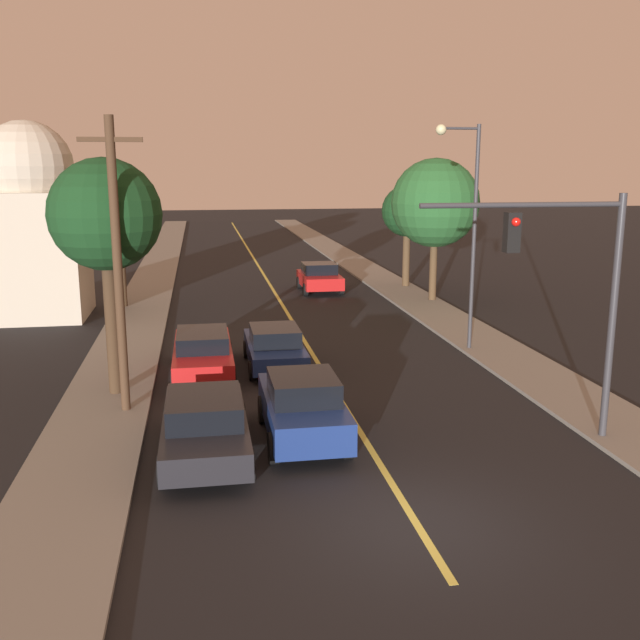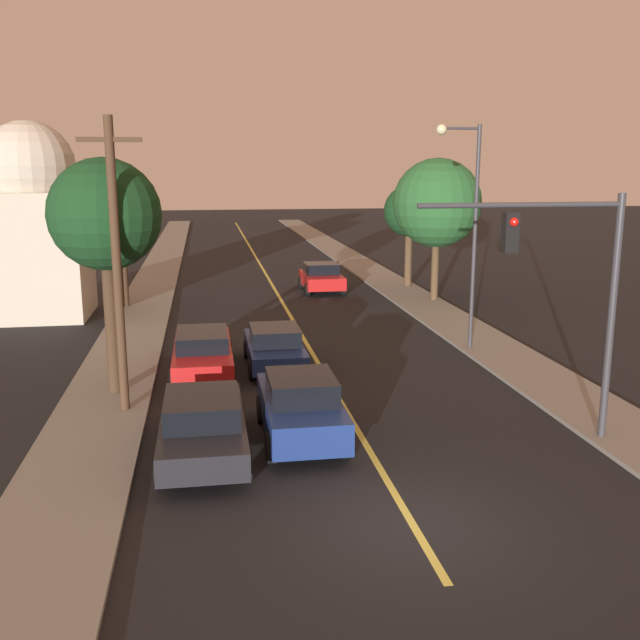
# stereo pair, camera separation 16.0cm
# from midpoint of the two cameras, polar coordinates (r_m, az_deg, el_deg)

# --- Properties ---
(ground_plane) EXTENTS (200.00, 200.00, 0.00)m
(ground_plane) POSITION_cam_midpoint_polar(r_m,az_deg,el_deg) (13.97, 7.79, -15.97)
(ground_plane) COLOR black
(road_surface) EXTENTS (10.71, 80.00, 0.01)m
(road_surface) POSITION_cam_midpoint_polar(r_m,az_deg,el_deg) (48.34, -4.66, 4.36)
(road_surface) COLOR black
(road_surface) RESTS_ON ground
(sidewalk_left) EXTENTS (2.50, 80.00, 0.12)m
(sidewalk_left) POSITION_cam_midpoint_polar(r_m,az_deg,el_deg) (48.27, -12.52, 4.16)
(sidewalk_left) COLOR gray
(sidewalk_left) RESTS_ON ground
(sidewalk_right) EXTENTS (2.50, 80.00, 0.12)m
(sidewalk_right) POSITION_cam_midpoint_polar(r_m,az_deg,el_deg) (49.28, 3.04, 4.60)
(sidewalk_right) COLOR gray
(sidewalk_right) RESTS_ON ground
(car_near_lane_front) EXTENTS (1.93, 4.27, 1.68)m
(car_near_lane_front) POSITION_cam_midpoint_polar(r_m,az_deg,el_deg) (17.43, -1.28, -6.93)
(car_near_lane_front) COLOR navy
(car_near_lane_front) RESTS_ON ground
(car_near_lane_second) EXTENTS (1.90, 4.32, 1.40)m
(car_near_lane_second) POSITION_cam_midpoint_polar(r_m,az_deg,el_deg) (23.68, -3.46, -2.13)
(car_near_lane_second) COLOR navy
(car_near_lane_second) RESTS_ON ground
(car_outer_lane_front) EXTENTS (2.01, 4.87, 1.51)m
(car_outer_lane_front) POSITION_cam_midpoint_polar(r_m,az_deg,el_deg) (16.71, -9.09, -8.20)
(car_outer_lane_front) COLOR black
(car_outer_lane_front) RESTS_ON ground
(car_outer_lane_second) EXTENTS (1.94, 5.10, 1.47)m
(car_outer_lane_second) POSITION_cam_midpoint_polar(r_m,az_deg,el_deg) (23.10, -9.17, -2.51)
(car_outer_lane_second) COLOR red
(car_outer_lane_second) RESTS_ON ground
(car_far_oncoming) EXTENTS (2.10, 3.82, 1.51)m
(car_far_oncoming) POSITION_cam_midpoint_polar(r_m,az_deg,el_deg) (38.07, 0.24, 3.44)
(car_far_oncoming) COLOR red
(car_far_oncoming) RESTS_ON ground
(traffic_signal_mast) EXTENTS (4.91, 0.42, 5.85)m
(traffic_signal_mast) POSITION_cam_midpoint_polar(r_m,az_deg,el_deg) (17.43, 19.55, 3.40)
(traffic_signal_mast) COLOR #333338
(traffic_signal_mast) RESTS_ON ground
(streetlamp_right) EXTENTS (1.60, 0.36, 7.86)m
(streetlamp_right) POSITION_cam_midpoint_polar(r_m,az_deg,el_deg) (25.59, 11.84, 8.58)
(streetlamp_right) COLOR #333338
(streetlamp_right) RESTS_ON ground
(utility_pole_left) EXTENTS (1.60, 0.24, 7.71)m
(utility_pole_left) POSITION_cam_midpoint_polar(r_m,az_deg,el_deg) (19.29, -15.74, 4.49)
(utility_pole_left) COLOR #422D1E
(utility_pole_left) RESTS_ON ground
(tree_left_near) EXTENTS (3.12, 3.12, 6.71)m
(tree_left_near) POSITION_cam_midpoint_polar(r_m,az_deg,el_deg) (20.81, -16.61, 7.94)
(tree_left_near) COLOR #3D2B1C
(tree_left_near) RESTS_ON ground
(tree_left_far) EXTENTS (2.71, 2.71, 6.38)m
(tree_left_far) POSITION_cam_midpoint_polar(r_m,az_deg,el_deg) (34.25, -15.63, 9.24)
(tree_left_far) COLOR #3D2B1C
(tree_left_far) RESTS_ON ground
(tree_right_near) EXTENTS (4.26, 4.26, 6.85)m
(tree_right_near) POSITION_cam_midpoint_polar(r_m,az_deg,el_deg) (35.14, 9.48, 9.20)
(tree_right_near) COLOR #4C3823
(tree_right_near) RESTS_ON ground
(tree_right_far) EXTENTS (2.78, 2.78, 5.48)m
(tree_right_far) POSITION_cam_midpoint_polar(r_m,az_deg,el_deg) (39.16, 7.29, 8.58)
(tree_right_far) COLOR #4C3823
(tree_right_far) RESTS_ON ground
(domed_building_left) EXTENTS (4.27, 4.27, 8.49)m
(domed_building_left) POSITION_cam_midpoint_polar(r_m,az_deg,el_deg) (33.60, -21.78, 7.20)
(domed_building_left) COLOR #BCB29E
(domed_building_left) RESTS_ON ground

